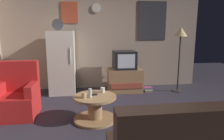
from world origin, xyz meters
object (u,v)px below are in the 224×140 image
object	(u,v)px
tv_stand	(125,80)
mug_ceramic_tan	(84,95)
standing_lamp	(181,37)
mug_ceramic_white	(103,90)
coffee_table	(95,108)
book_stack	(148,89)
armchair	(17,97)
remote_control	(93,95)
fridge	(62,62)
wine_glass	(90,93)
crt_tv	(124,60)

from	to	relation	value
tv_stand	mug_ceramic_tan	xyz separation A→B (m)	(-1.00, -1.71, 0.19)
standing_lamp	mug_ceramic_white	bearing A→B (deg)	-147.86
mug_ceramic_white	standing_lamp	bearing A→B (deg)	32.14
coffee_table	book_stack	distance (m)	2.05
coffee_table	armchair	bearing A→B (deg)	163.90
book_stack	mug_ceramic_white	bearing A→B (deg)	-133.63
tv_stand	remote_control	xyz separation A→B (m)	(-0.85, -1.58, 0.15)
fridge	wine_glass	size ratio (longest dim) A/B	11.80
crt_tv	coffee_table	bearing A→B (deg)	-116.66
crt_tv	armchair	distance (m)	2.53
crt_tv	wine_glass	size ratio (longest dim) A/B	3.60
tv_stand	standing_lamp	bearing A→B (deg)	-8.00
standing_lamp	armchair	distance (m)	3.79
tv_stand	coffee_table	xyz separation A→B (m)	(-0.82, -1.61, -0.07)
mug_ceramic_tan	remote_control	distance (m)	0.20
coffee_table	standing_lamp	bearing A→B (deg)	33.69
crt_tv	wine_glass	xyz separation A→B (m)	(-0.89, -1.69, -0.29)
book_stack	tv_stand	bearing A→B (deg)	167.92
standing_lamp	mug_ceramic_white	xyz separation A→B (m)	(-2.00, -1.25, -0.88)
wine_glass	book_stack	size ratio (longest dim) A/B	0.76
remote_control	book_stack	xyz separation A→B (m)	(1.43, 1.45, -0.38)
armchair	tv_stand	bearing A→B (deg)	29.29
coffee_table	remote_control	xyz separation A→B (m)	(-0.03, 0.04, 0.23)
mug_ceramic_white	armchair	world-z (taller)	armchair
book_stack	crt_tv	bearing A→B (deg)	168.24
fridge	mug_ceramic_white	distance (m)	1.76
standing_lamp	mug_ceramic_white	world-z (taller)	standing_lamp
mug_ceramic_white	crt_tv	bearing A→B (deg)	65.22
mug_ceramic_white	book_stack	bearing A→B (deg)	46.37
crt_tv	wine_glass	world-z (taller)	crt_tv
fridge	mug_ceramic_white	world-z (taller)	fridge
armchair	wine_glass	bearing A→B (deg)	-19.94
standing_lamp	mug_ceramic_tan	bearing A→B (deg)	-146.76
crt_tv	mug_ceramic_tan	xyz separation A→B (m)	(-0.99, -1.71, -0.32)
crt_tv	wine_glass	bearing A→B (deg)	-117.79
wine_glass	mug_ceramic_white	distance (m)	0.33
coffee_table	remote_control	world-z (taller)	remote_control
crt_tv	armchair	xyz separation A→B (m)	(-2.17, -1.22, -0.46)
fridge	armchair	xyz separation A→B (m)	(-0.66, -1.30, -0.42)
crt_tv	coffee_table	world-z (taller)	crt_tv
crt_tv	armchair	world-z (taller)	crt_tv
fridge	mug_ceramic_white	xyz separation A→B (m)	(0.84, -1.52, -0.28)
remote_control	mug_ceramic_tan	bearing A→B (deg)	-142.77
fridge	standing_lamp	bearing A→B (deg)	-5.26
fridge	mug_ceramic_tan	bearing A→B (deg)	-73.85
coffee_table	wine_glass	bearing A→B (deg)	-137.36
coffee_table	mug_ceramic_tan	world-z (taller)	mug_ceramic_tan
crt_tv	mug_ceramic_white	world-z (taller)	crt_tv
mug_ceramic_tan	wine_glass	bearing A→B (deg)	12.01
mug_ceramic_white	mug_ceramic_tan	world-z (taller)	same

